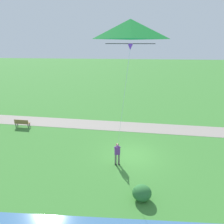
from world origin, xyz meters
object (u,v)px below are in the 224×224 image
at_px(flying_kite, 130,36).
at_px(park_bench_near_walkway, 22,123).
at_px(person_kite_flyer, 117,152).
at_px(lakeside_shrub, 142,193).

relative_size(flying_kite, park_bench_near_walkway, 5.16).
height_order(flying_kite, park_bench_near_walkway, flying_kite).
height_order(person_kite_flyer, park_bench_near_walkway, person_kite_flyer).
height_order(person_kite_flyer, lakeside_shrub, person_kite_flyer).
bearing_deg(flying_kite, park_bench_near_walkway, 43.68).
height_order(flying_kite, lakeside_shrub, flying_kite).
distance_m(flying_kite, park_bench_near_walkway, 17.61).
xyz_separation_m(flying_kite, lakeside_shrub, (1.66, -0.96, -8.69)).
bearing_deg(park_bench_near_walkway, lakeside_shrub, -129.23).
bearing_deg(park_bench_near_walkway, person_kite_flyer, -120.73).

